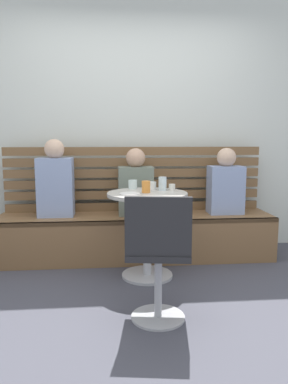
{
  "coord_description": "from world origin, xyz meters",
  "views": [
    {
      "loc": [
        -0.23,
        -2.32,
        1.19
      ],
      "look_at": [
        0.03,
        0.66,
        0.75
      ],
      "focal_mm": 34.04,
      "sensor_mm": 36.0,
      "label": 1
    }
  ],
  "objects_px": {
    "cup_ceramic_white": "(152,186)",
    "cup_glass_short": "(133,184)",
    "plate_small": "(130,194)",
    "cafe_table": "(147,218)",
    "cup_tumbler_orange": "(146,187)",
    "cup_glass_tall": "(163,184)",
    "cup_espresso_small": "(172,187)",
    "booth_bench": "(136,237)",
    "person_child_middle": "(226,185)",
    "person_adult": "(56,182)",
    "white_chair": "(158,254)",
    "person_child_left": "(136,186)"
  },
  "relations": [
    {
      "from": "person_adult",
      "to": "person_child_left",
      "type": "bearing_deg",
      "value": -0.29
    },
    {
      "from": "cup_tumbler_orange",
      "to": "cafe_table",
      "type": "bearing_deg",
      "value": 44.27
    },
    {
      "from": "cup_ceramic_white",
      "to": "cafe_table",
      "type": "bearing_deg",
      "value": -107.97
    },
    {
      "from": "booth_bench",
      "to": "cafe_table",
      "type": "relative_size",
      "value": 3.65
    },
    {
      "from": "person_child_left",
      "to": "cup_glass_short",
      "type": "relative_size",
      "value": 8.24
    },
    {
      "from": "cup_ceramic_white",
      "to": "cup_glass_tall",
      "type": "xyz_separation_m",
      "value": [
        0.09,
        -0.05,
        0.03
      ]
    },
    {
      "from": "booth_bench",
      "to": "cup_glass_short",
      "type": "height_order",
      "value": "cup_glass_short"
    },
    {
      "from": "person_adult",
      "to": "cup_ceramic_white",
      "type": "bearing_deg",
      "value": -22.47
    },
    {
      "from": "white_chair",
      "to": "cup_ceramic_white",
      "type": "height_order",
      "value": "white_chair"
    },
    {
      "from": "cup_glass_short",
      "to": "cup_tumbler_orange",
      "type": "bearing_deg",
      "value": -70.09
    },
    {
      "from": "white_chair",
      "to": "cup_ceramic_white",
      "type": "relative_size",
      "value": 10.63
    },
    {
      "from": "person_adult",
      "to": "cup_espresso_small",
      "type": "bearing_deg",
      "value": -21.45
    },
    {
      "from": "cup_espresso_small",
      "to": "person_child_middle",
      "type": "bearing_deg",
      "value": 33.38
    },
    {
      "from": "cup_glass_tall",
      "to": "plate_small",
      "type": "bearing_deg",
      "value": -144.58
    },
    {
      "from": "cafe_table",
      "to": "booth_bench",
      "type": "bearing_deg",
      "value": 97.13
    },
    {
      "from": "plate_small",
      "to": "cup_glass_short",
      "type": "bearing_deg",
      "value": 82.58
    },
    {
      "from": "cup_ceramic_white",
      "to": "cup_espresso_small",
      "type": "relative_size",
      "value": 1.43
    },
    {
      "from": "cup_espresso_small",
      "to": "cup_glass_short",
      "type": "relative_size",
      "value": 0.7
    },
    {
      "from": "cup_espresso_small",
      "to": "cup_tumbler_orange",
      "type": "bearing_deg",
      "value": -151.17
    },
    {
      "from": "cup_ceramic_white",
      "to": "plate_small",
      "type": "relative_size",
      "value": 0.47
    },
    {
      "from": "cafe_table",
      "to": "cup_tumbler_orange",
      "type": "distance_m",
      "value": 0.27
    },
    {
      "from": "booth_bench",
      "to": "cup_glass_short",
      "type": "relative_size",
      "value": 33.75
    },
    {
      "from": "cup_ceramic_white",
      "to": "cup_glass_short",
      "type": "xyz_separation_m",
      "value": [
        -0.16,
        0.08,
        0.01
      ]
    },
    {
      "from": "person_adult",
      "to": "cup_glass_tall",
      "type": "distance_m",
      "value": 1.08
    },
    {
      "from": "cafe_table",
      "to": "cup_ceramic_white",
      "type": "bearing_deg",
      "value": 72.03
    },
    {
      "from": "white_chair",
      "to": "cup_espresso_small",
      "type": "xyz_separation_m",
      "value": [
        0.24,
        0.93,
        0.3
      ]
    },
    {
      "from": "cup_glass_tall",
      "to": "plate_small",
      "type": "height_order",
      "value": "cup_glass_tall"
    },
    {
      "from": "person_child_middle",
      "to": "cup_espresso_small",
      "type": "bearing_deg",
      "value": -146.62
    },
    {
      "from": "cafe_table",
      "to": "person_child_left",
      "type": "distance_m",
      "value": 0.58
    },
    {
      "from": "person_child_middle",
      "to": "cup_espresso_small",
      "type": "height_order",
      "value": "person_child_middle"
    },
    {
      "from": "cup_glass_short",
      "to": "plate_small",
      "type": "relative_size",
      "value": 0.47
    },
    {
      "from": "white_chair",
      "to": "person_child_left",
      "type": "distance_m",
      "value": 1.38
    },
    {
      "from": "cafe_table",
      "to": "cup_tumbler_orange",
      "type": "bearing_deg",
      "value": -135.73
    },
    {
      "from": "cup_glass_tall",
      "to": "cup_ceramic_white",
      "type": "bearing_deg",
      "value": 148.72
    },
    {
      "from": "cup_tumbler_orange",
      "to": "white_chair",
      "type": "bearing_deg",
      "value": -89.83
    },
    {
      "from": "cup_tumbler_orange",
      "to": "cup_glass_short",
      "type": "relative_size",
      "value": 1.25
    },
    {
      "from": "cup_espresso_small",
      "to": "cup_glass_tall",
      "type": "distance_m",
      "value": 0.09
    },
    {
      "from": "person_child_left",
      "to": "plate_small",
      "type": "relative_size",
      "value": 3.88
    },
    {
      "from": "booth_bench",
      "to": "cup_glass_tall",
      "type": "bearing_deg",
      "value": -61.67
    },
    {
      "from": "cup_espresso_small",
      "to": "plate_small",
      "type": "xyz_separation_m",
      "value": [
        -0.38,
        -0.22,
        -0.02
      ]
    },
    {
      "from": "cup_espresso_small",
      "to": "white_chair",
      "type": "bearing_deg",
      "value": -104.41
    },
    {
      "from": "white_chair",
      "to": "cup_espresso_small",
      "type": "relative_size",
      "value": 15.18
    },
    {
      "from": "cup_espresso_small",
      "to": "plate_small",
      "type": "height_order",
      "value": "cup_espresso_small"
    },
    {
      "from": "booth_bench",
      "to": "cup_glass_tall",
      "type": "distance_m",
      "value": 0.73
    },
    {
      "from": "cafe_table",
      "to": "person_child_left",
      "type": "bearing_deg",
      "value": 96.84
    },
    {
      "from": "booth_bench",
      "to": "cup_ceramic_white",
      "type": "xyz_separation_m",
      "value": [
        0.12,
        -0.33,
        0.55
      ]
    },
    {
      "from": "booth_bench",
      "to": "person_child_left",
      "type": "height_order",
      "value": "person_child_left"
    },
    {
      "from": "cup_ceramic_white",
      "to": "cup_glass_short",
      "type": "height_order",
      "value": "cup_glass_short"
    },
    {
      "from": "booth_bench",
      "to": "person_adult",
      "type": "relative_size",
      "value": 3.61
    },
    {
      "from": "plate_small",
      "to": "person_child_middle",
      "type": "bearing_deg",
      "value": 31.94
    }
  ]
}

